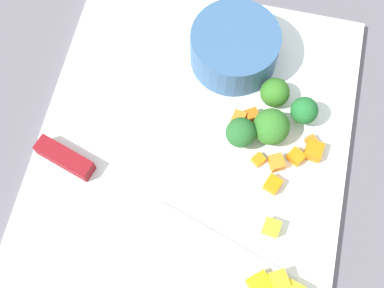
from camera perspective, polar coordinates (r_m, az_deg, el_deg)
ground_plane at (r=0.60m, az=-0.00°, el=-0.76°), size 4.00×4.00×0.00m
cutting_board at (r=0.59m, az=-0.00°, el=-0.56°), size 0.40×0.34×0.01m
prep_bowl at (r=0.62m, az=4.55°, el=10.21°), size 0.10×0.10×0.05m
chef_knife at (r=0.57m, az=-8.17°, el=-4.62°), size 0.11×0.30×0.02m
carrot_dice_0 at (r=0.58m, az=7.13°, el=-1.52°), size 0.02×0.02×0.01m
carrot_dice_1 at (r=0.59m, az=4.97°, el=2.68°), size 0.02×0.02×0.01m
carrot_dice_2 at (r=0.59m, az=12.84°, el=-0.72°), size 0.02×0.02×0.01m
carrot_dice_3 at (r=0.57m, az=8.62°, el=-4.29°), size 0.02×0.02×0.01m
carrot_dice_4 at (r=0.59m, az=11.04°, el=-1.33°), size 0.02×0.02×0.01m
carrot_dice_5 at (r=0.58m, az=8.94°, el=-2.36°), size 0.02×0.02×0.01m
carrot_dice_6 at (r=0.60m, az=12.59°, el=0.31°), size 0.02×0.01×0.01m
carrot_dice_7 at (r=0.60m, az=8.28°, el=2.64°), size 0.02×0.02×0.01m
carrot_dice_8 at (r=0.60m, az=6.37°, el=3.07°), size 0.02×0.02×0.01m
carrot_dice_9 at (r=0.60m, az=9.08°, el=1.64°), size 0.01×0.01×0.01m
pepper_dice_0 at (r=0.55m, az=7.16°, el=-14.59°), size 0.03×0.03×0.02m
pepper_dice_1 at (r=0.55m, az=9.18°, el=-14.21°), size 0.02×0.02×0.02m
pepper_dice_3 at (r=0.56m, az=8.47°, el=-8.82°), size 0.02×0.02×0.02m
broccoli_floret_0 at (r=0.57m, az=5.24°, el=1.20°), size 0.03×0.03×0.04m
broccoli_floret_1 at (r=0.60m, az=8.84°, el=5.44°), size 0.03×0.03×0.03m
broccoli_floret_2 at (r=0.59m, az=11.87°, el=3.48°), size 0.03×0.03×0.04m
broccoli_floret_3 at (r=0.58m, az=8.44°, el=1.81°), size 0.04×0.04×0.04m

